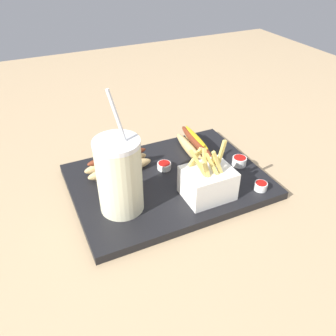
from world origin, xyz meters
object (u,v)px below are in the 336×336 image
at_px(hot_dog_1, 196,147).
at_px(soda_cup, 119,176).
at_px(hot_dog_2, 118,164).
at_px(ketchup_cup_2, 239,161).
at_px(ketchup_cup_1, 164,166).
at_px(ketchup_cup_3, 261,186).
at_px(fries_basket, 208,182).

bearing_deg(hot_dog_1, soda_cup, -154.45).
height_order(soda_cup, hot_dog_1, soda_cup).
bearing_deg(hot_dog_2, soda_cup, -105.14).
relative_size(soda_cup, ketchup_cup_2, 7.47).
height_order(soda_cup, ketchup_cup_1, soda_cup).
distance_m(hot_dog_2, ketchup_cup_2, 0.31).
height_order(hot_dog_1, ketchup_cup_3, hot_dog_1).
xyz_separation_m(hot_dog_1, ketchup_cup_1, (-0.10, -0.02, -0.01)).
xyz_separation_m(hot_dog_1, hot_dog_2, (-0.21, 0.01, 0.00)).
height_order(fries_basket, hot_dog_2, fries_basket).
height_order(ketchup_cup_1, ketchup_cup_3, ketchup_cup_3).
height_order(ketchup_cup_2, ketchup_cup_3, ketchup_cup_2).
height_order(fries_basket, ketchup_cup_3, fries_basket).
bearing_deg(hot_dog_1, hot_dog_2, 176.50).
distance_m(ketchup_cup_2, ketchup_cup_3, 0.11).
bearing_deg(hot_dog_2, ketchup_cup_2, -19.48).
distance_m(soda_cup, ketchup_cup_1, 0.19).
relative_size(ketchup_cup_1, ketchup_cup_3, 1.16).
bearing_deg(soda_cup, ketchup_cup_1, 33.38).
bearing_deg(fries_basket, hot_dog_1, 69.75).
bearing_deg(soda_cup, ketchup_cup_3, -13.95).
distance_m(ketchup_cup_1, ketchup_cup_2, 0.19).
bearing_deg(fries_basket, hot_dog_2, 131.26).
bearing_deg(hot_dog_1, ketchup_cup_3, -71.59).
height_order(fries_basket, ketchup_cup_2, fries_basket).
bearing_deg(ketchup_cup_1, ketchup_cup_2, -20.10).
xyz_separation_m(ketchup_cup_1, ketchup_cup_2, (0.18, -0.07, 0.00)).
relative_size(hot_dog_1, hot_dog_2, 1.14).
bearing_deg(hot_dog_1, ketchup_cup_2, -48.79).
height_order(soda_cup, ketchup_cup_2, soda_cup).
xyz_separation_m(soda_cup, ketchup_cup_3, (0.31, -0.08, -0.07)).
xyz_separation_m(hot_dog_2, ketchup_cup_3, (0.28, -0.21, -0.01)).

